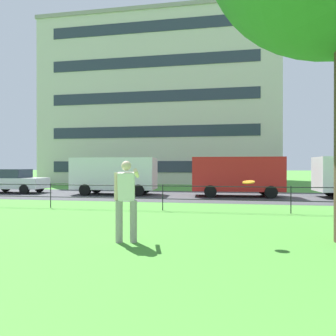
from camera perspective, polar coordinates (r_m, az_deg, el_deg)
name	(u,v)px	position (r m, az deg, el deg)	size (l,w,h in m)	color
street_strip	(142,195)	(17.72, -5.13, -5.24)	(80.00, 6.66, 0.01)	#424247
park_fence	(105,192)	(12.12, -12.08, -4.58)	(33.01, 0.04, 1.00)	black
person_thrower	(126,198)	(6.70, -8.05, -5.78)	(0.51, 0.82, 1.82)	gray
frisbee	(249,182)	(6.87, 15.28, -2.63)	(0.37, 0.37, 0.07)	orange
car_white_left	(14,181)	(21.66, -27.57, -2.22)	(4.04, 1.89, 1.54)	silver
panel_van_far_right	(115,174)	(18.34, -10.19, -1.09)	(5.07, 2.26, 2.24)	white
panel_van_far_left	(237,174)	(17.36, 13.15, -1.17)	(5.06, 2.23, 2.24)	red
apartment_building_background	(165,109)	(36.85, -0.66, 11.25)	(24.70, 15.20, 17.49)	beige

